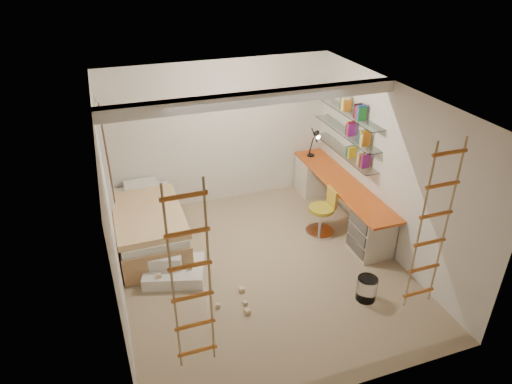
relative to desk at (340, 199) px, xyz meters
name	(u,v)px	position (x,y,z in m)	size (l,w,h in m)	color
floor	(263,268)	(-1.72, -0.86, -0.40)	(4.50, 4.50, 0.00)	#9A8363
ceiling_beam	(256,99)	(-1.72, -0.56, 2.12)	(4.00, 0.18, 0.16)	white
window_frame	(104,152)	(-3.69, 0.64, 1.15)	(0.06, 1.15, 1.35)	white
window_blind	(106,152)	(-3.65, 0.64, 1.15)	(0.02, 1.00, 1.20)	#4C2D1E
rope_ladder_left	(191,282)	(-3.07, -2.61, 1.11)	(0.41, 0.04, 2.13)	orange
rope_ladder_right	(433,229)	(-0.37, -2.61, 1.11)	(0.41, 0.04, 2.13)	#C26821
waste_bin	(367,289)	(-0.61, -1.93, -0.23)	(0.27, 0.27, 0.34)	white
desk	(340,199)	(0.00, 0.00, 0.00)	(0.56, 2.80, 0.75)	#D25518
shelves	(346,133)	(0.15, 0.27, 1.10)	(0.25, 1.80, 0.71)	white
bed	(149,225)	(-3.20, 0.36, -0.07)	(1.02, 2.00, 0.69)	#AD7F51
task_lamp	(316,139)	(-0.05, 0.96, 0.73)	(0.14, 0.36, 0.57)	black
swivel_chair	(322,218)	(-0.47, -0.29, -0.11)	(0.50, 0.50, 0.81)	gold
play_platform	(172,267)	(-3.02, -0.58, -0.26)	(0.99, 0.87, 0.37)	silver
toy_blocks	(196,272)	(-2.73, -0.93, -0.16)	(1.12, 1.27, 0.64)	#CCB284
books	(347,125)	(0.15, 0.27, 1.22)	(0.14, 0.64, 0.92)	#8C1E7F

